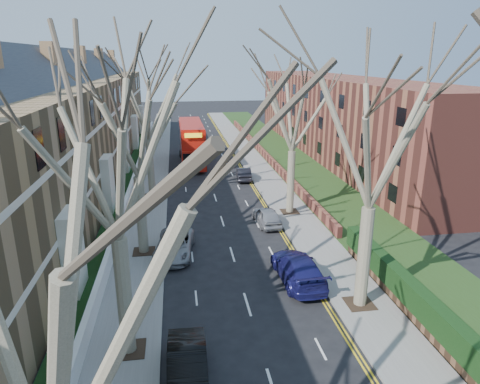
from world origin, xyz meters
name	(u,v)px	position (x,y,z in m)	size (l,w,h in m)	color
pavement_left	(154,168)	(-6.00, 39.00, 0.06)	(3.00, 102.00, 0.12)	slate
pavement_right	(256,164)	(6.00, 39.00, 0.06)	(3.00, 102.00, 0.12)	slate
terrace_left	(63,134)	(-13.65, 31.00, 5.53)	(9.70, 78.00, 13.60)	olive
flats_right	(338,117)	(17.46, 43.00, 4.98)	(13.97, 54.00, 10.00)	brown
wall_hedge_right	(476,362)	(7.70, 2.00, 1.12)	(0.70, 24.00, 1.80)	brown
front_wall_left	(133,183)	(-7.65, 31.00, 0.62)	(0.30, 78.00, 1.00)	white
grass_verge_right	(292,162)	(10.50, 39.00, 0.15)	(6.00, 102.00, 0.06)	#243D16
tree_left_near	(20,285)	(-5.70, -4.00, 8.93)	(9.80, 9.80, 13.73)	#6E654F
tree_left_mid	(109,134)	(-5.70, 6.00, 9.56)	(10.50, 10.50, 14.71)	#6E654F
tree_left_far	(134,111)	(-5.70, 16.00, 9.24)	(10.15, 10.15, 14.22)	#6E654F
tree_left_dist	(146,91)	(-5.70, 28.00, 9.56)	(10.50, 10.50, 14.71)	#6E654F
tree_right_mid	(377,120)	(5.70, 8.00, 9.56)	(10.50, 10.50, 14.71)	#6E654F
tree_right_far	(294,99)	(5.70, 22.00, 9.24)	(10.15, 10.15, 14.22)	#6E654F
double_decker_bus	(192,144)	(-1.50, 40.85, 2.38)	(2.99, 11.59, 4.82)	#A2150B
car_left_mid	(187,368)	(-3.23, 3.78, 0.73)	(1.54, 4.41, 1.45)	black
car_left_far	(175,245)	(-3.70, 15.48, 0.69)	(2.30, 4.99, 1.39)	gray
car_right_near	(298,268)	(3.27, 11.02, 0.78)	(2.18, 5.37, 1.56)	navy
car_right_mid	(267,216)	(3.31, 19.84, 0.68)	(1.62, 4.02, 1.37)	gray
car_right_far	(244,174)	(3.53, 32.58, 0.66)	(1.39, 3.98, 1.31)	black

